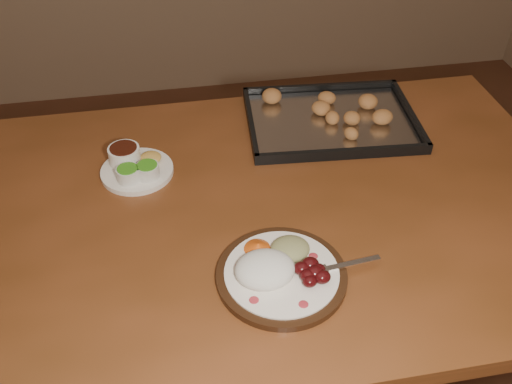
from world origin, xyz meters
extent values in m
cube|color=brown|center=(0.18, 0.17, 0.73)|extent=(1.50, 0.90, 0.04)
cylinder|color=#4B3616|center=(0.86, 0.55, 0.35)|extent=(0.07, 0.07, 0.71)
cylinder|color=black|center=(0.22, -0.04, 0.76)|extent=(0.25, 0.25, 0.01)
cylinder|color=white|center=(0.22, -0.04, 0.77)|extent=(0.22, 0.22, 0.01)
ellipsoid|color=#B12A36|center=(0.16, -0.10, 0.77)|extent=(0.02, 0.02, 0.00)
ellipsoid|color=#B12A36|center=(0.24, -0.12, 0.77)|extent=(0.02, 0.02, 0.00)
ellipsoid|color=#B12A36|center=(0.29, -0.01, 0.77)|extent=(0.02, 0.02, 0.00)
ellipsoid|color=#B12A36|center=(0.15, -0.01, 0.77)|extent=(0.02, 0.02, 0.00)
ellipsoid|color=white|center=(0.19, -0.04, 0.78)|extent=(0.12, 0.11, 0.05)
ellipsoid|color=#4E0B0E|center=(0.27, -0.07, 0.78)|extent=(0.03, 0.03, 0.02)
ellipsoid|color=#4E0B0E|center=(0.29, -0.06, 0.78)|extent=(0.03, 0.03, 0.02)
ellipsoid|color=#4E0B0E|center=(0.28, -0.04, 0.78)|extent=(0.03, 0.03, 0.02)
ellipsoid|color=#4E0B0E|center=(0.29, -0.08, 0.78)|extent=(0.03, 0.03, 0.02)
ellipsoid|color=#4E0B0E|center=(0.26, -0.05, 0.78)|extent=(0.03, 0.03, 0.02)
ellipsoid|color=#4E0B0E|center=(0.28, -0.06, 0.78)|extent=(0.03, 0.03, 0.02)
ellipsoid|color=#4E0B0E|center=(0.27, -0.08, 0.78)|extent=(0.03, 0.03, 0.02)
ellipsoid|color=tan|center=(0.25, 0.01, 0.78)|extent=(0.08, 0.08, 0.03)
cone|color=#D65213|center=(0.19, 0.02, 0.78)|extent=(0.07, 0.07, 0.02)
cube|color=white|center=(0.36, -0.04, 0.77)|extent=(0.12, 0.02, 0.00)
cube|color=white|center=(0.29, -0.05, 0.77)|extent=(0.03, 0.02, 0.00)
cylinder|color=white|center=(0.27, -0.06, 0.77)|extent=(0.03, 0.01, 0.00)
cylinder|color=white|center=(0.27, -0.06, 0.77)|extent=(0.03, 0.01, 0.00)
cylinder|color=white|center=(0.27, -0.05, 0.77)|extent=(0.03, 0.01, 0.00)
cylinder|color=white|center=(0.27, -0.05, 0.77)|extent=(0.03, 0.01, 0.00)
cylinder|color=white|center=(-0.04, 0.33, 0.76)|extent=(0.17, 0.17, 0.01)
cylinder|color=silver|center=(-0.06, 0.29, 0.78)|extent=(0.05, 0.05, 0.03)
cylinder|color=#3E961E|center=(-0.06, 0.29, 0.79)|extent=(0.05, 0.05, 0.00)
cylinder|color=silver|center=(-0.01, 0.30, 0.78)|extent=(0.05, 0.05, 0.03)
cylinder|color=#3E961E|center=(-0.01, 0.30, 0.79)|extent=(0.05, 0.05, 0.00)
cylinder|color=white|center=(-0.06, 0.36, 0.78)|extent=(0.07, 0.07, 0.04)
cylinder|color=#341109|center=(-0.06, 0.36, 0.80)|extent=(0.06, 0.06, 0.00)
ellipsoid|color=#E8C252|center=(0.00, 0.36, 0.77)|extent=(0.05, 0.05, 0.02)
cube|color=black|center=(0.46, 0.45, 0.75)|extent=(0.45, 0.34, 0.01)
cube|color=black|center=(0.47, 0.60, 0.77)|extent=(0.43, 0.04, 0.02)
cube|color=black|center=(0.45, 0.30, 0.77)|extent=(0.43, 0.04, 0.02)
cube|color=black|center=(0.66, 0.43, 0.77)|extent=(0.03, 0.31, 0.02)
cube|color=black|center=(0.25, 0.46, 0.77)|extent=(0.03, 0.31, 0.02)
cube|color=silver|center=(0.46, 0.45, 0.76)|extent=(0.42, 0.31, 0.00)
ellipsoid|color=#B77740|center=(0.51, 0.44, 0.78)|extent=(0.05, 0.04, 0.03)
ellipsoid|color=#B77740|center=(0.55, 0.48, 0.78)|extent=(0.07, 0.06, 0.03)
ellipsoid|color=#B77740|center=(0.48, 0.54, 0.78)|extent=(0.05, 0.05, 0.03)
ellipsoid|color=#B77740|center=(0.39, 0.50, 0.78)|extent=(0.06, 0.06, 0.03)
ellipsoid|color=#B77740|center=(0.37, 0.48, 0.78)|extent=(0.06, 0.06, 0.03)
ellipsoid|color=#B77740|center=(0.41, 0.44, 0.78)|extent=(0.06, 0.06, 0.03)
ellipsoid|color=#B77740|center=(0.40, 0.40, 0.78)|extent=(0.06, 0.06, 0.03)
ellipsoid|color=#B77740|center=(0.46, 0.35, 0.78)|extent=(0.05, 0.05, 0.03)
ellipsoid|color=#B77740|center=(0.56, 0.41, 0.78)|extent=(0.07, 0.06, 0.03)
camera|label=1|loc=(0.05, -0.73, 1.57)|focal=40.00mm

